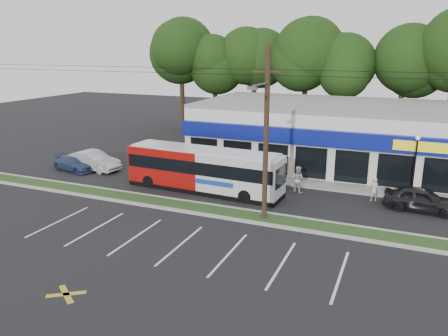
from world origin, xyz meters
The scene contains 15 objects.
ground centered at (0.00, 0.00, 0.00)m, with size 120.00×120.00×0.00m, color black.
grass_strip centered at (0.00, 1.00, 0.06)m, with size 40.00×1.60×0.12m, color #213D18.
curb_south centered at (0.00, 0.15, 0.07)m, with size 40.00×0.25×0.14m, color #9E9E93.
curb_north centered at (0.00, 1.85, 0.07)m, with size 40.00×0.25×0.14m, color #9E9E93.
sidewalk centered at (5.00, 9.00, 0.05)m, with size 32.00×2.20×0.10m, color #9E9E93.
strip_mall centered at (5.50, 15.91, 2.65)m, with size 25.00×12.55×5.30m.
utility_pole centered at (2.83, 0.93, 5.41)m, with size 50.00×2.77×10.00m.
lamp_post centered at (11.00, 8.80, 2.67)m, with size 0.30×0.30×4.25m.
tree_line centered at (4.00, 26.00, 8.42)m, with size 46.76×6.76×11.83m.
metrobus centered at (-2.61, 4.50, 1.63)m, with size 11.52×3.00×3.07m.
car_dark centered at (11.56, 6.21, 0.76)m, with size 1.79×4.46×1.52m, color black.
car_silver centered at (-13.44, 5.88, 0.79)m, with size 1.68×4.82×1.59m, color #B3B5BB.
car_blue centered at (-14.86, 5.14, 0.59)m, with size 1.65×4.06×1.18m, color navy.
pedestrian_a centered at (8.68, 6.95, 0.80)m, with size 0.58×0.38×1.60m, color beige.
pedestrian_b centered at (3.57, 6.80, 0.94)m, with size 0.92×0.72×1.89m, color #B9ACA6.
Camera 1 is at (10.25, -22.17, 9.81)m, focal length 35.00 mm.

